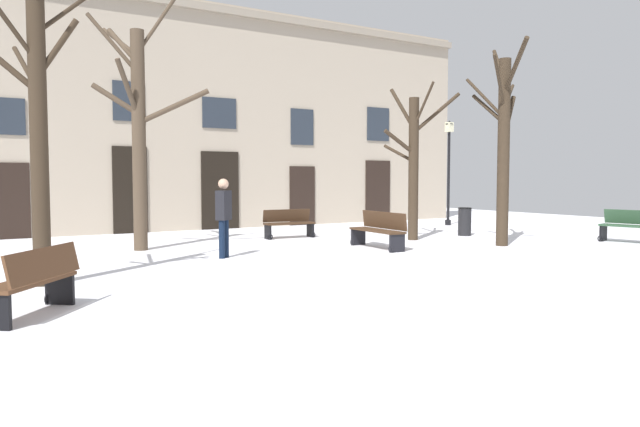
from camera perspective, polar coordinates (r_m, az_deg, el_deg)
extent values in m
plane|color=white|center=(14.09, 3.42, -3.84)|extent=(33.66, 33.66, 0.00)
cube|color=tan|center=(21.30, -9.48, 9.05)|extent=(21.04, 0.40, 7.75)
cube|color=gray|center=(21.73, -9.31, 18.67)|extent=(21.04, 0.30, 0.24)
cube|color=black|center=(19.44, -27.83, 1.07)|extent=(1.24, 0.08, 2.22)
cube|color=#262D38|center=(19.51, -28.03, 8.24)|extent=(1.11, 0.06, 1.06)
cube|color=black|center=(19.99, -17.73, 2.16)|extent=(1.09, 0.08, 2.78)
cube|color=#262D38|center=(20.13, -17.88, 10.20)|extent=(0.98, 0.06, 1.25)
cube|color=black|center=(20.94, -9.55, 2.20)|extent=(1.37, 0.08, 2.69)
cube|color=#262D38|center=(21.05, -9.62, 9.47)|extent=(1.23, 0.06, 1.04)
cube|color=black|center=(22.40, -1.72, 1.72)|extent=(1.07, 0.08, 2.21)
cube|color=#262D38|center=(22.47, -1.73, 8.29)|extent=(0.96, 0.06, 1.33)
cube|color=black|center=(24.37, 5.55, 2.16)|extent=(1.21, 0.08, 2.48)
cube|color=#262D38|center=(24.45, 5.58, 8.51)|extent=(1.09, 0.06, 1.34)
cylinder|color=#382B1E|center=(10.85, -25.36, 7.50)|extent=(0.28, 0.28, 5.23)
cylinder|color=#382B1E|center=(10.89, -27.38, 15.47)|extent=(0.78, 0.39, 0.96)
cylinder|color=#382B1E|center=(11.73, -23.14, 17.38)|extent=(1.17, 1.06, 1.13)
cylinder|color=#382B1E|center=(11.04, -27.62, 12.24)|extent=(0.88, 0.35, 0.79)
cylinder|color=#382B1E|center=(11.03, -23.89, 14.27)|extent=(0.71, 0.17, 1.03)
cylinder|color=#382B1E|center=(11.59, -26.38, 12.38)|extent=(0.30, 1.33, 0.94)
cylinder|color=#382B1E|center=(16.28, 17.17, 5.56)|extent=(0.31, 0.31, 4.86)
cylinder|color=#382B1E|center=(15.92, 16.81, 11.89)|extent=(1.04, 0.59, 1.28)
cylinder|color=#382B1E|center=(17.07, 16.80, 13.37)|extent=(0.73, 1.04, 1.09)
cylinder|color=#382B1E|center=(16.66, 17.63, 8.75)|extent=(0.76, 0.39, 1.20)
cylinder|color=#382B1E|center=(15.88, 18.21, 13.26)|extent=(0.77, 1.31, 1.19)
cylinder|color=#382B1E|center=(16.96, 17.63, 10.67)|extent=(1.05, 0.65, 0.78)
cylinder|color=#382B1E|center=(16.79, 15.83, 9.60)|extent=(0.19, 1.23, 0.92)
cylinder|color=#382B1E|center=(16.76, 15.54, 10.58)|extent=(0.22, 1.27, 1.20)
cylinder|color=#4C3D2D|center=(15.26, -16.95, 6.65)|extent=(0.33, 0.33, 5.36)
cylinder|color=#4C3D2D|center=(16.14, -18.36, 15.00)|extent=(0.51, 1.38, 1.08)
cylinder|color=#4C3D2D|center=(16.31, -18.62, 15.30)|extent=(0.54, 1.66, 0.98)
cylinder|color=#4C3D2D|center=(15.20, -13.84, 9.91)|extent=(1.62, 0.88, 0.92)
cylinder|color=#4C3D2D|center=(15.81, -15.25, 17.22)|extent=(1.10, 0.14, 1.62)
cylinder|color=#4C3D2D|center=(15.61, -19.25, 15.12)|extent=(1.17, 0.47, 1.41)
cylinder|color=#4C3D2D|center=(15.43, -19.00, 10.29)|extent=(1.09, 0.55, 0.78)
cylinder|color=#4C3D2D|center=(15.08, -17.91, 11.26)|extent=(0.75, 0.64, 1.36)
cylinder|color=#382B1E|center=(17.22, 8.95, 4.21)|extent=(0.29, 0.29, 4.05)
cylinder|color=#382B1E|center=(16.98, 7.62, 6.81)|extent=(1.03, 0.22, 0.70)
cylinder|color=#382B1E|center=(17.08, 9.89, 10.19)|extent=(0.12, 0.81, 1.23)
cylinder|color=#382B1E|center=(17.59, 7.91, 9.88)|extent=(0.29, 0.93, 1.26)
cylinder|color=#382B1E|center=(17.46, 11.09, 9.42)|extent=(1.23, 0.74, 1.18)
cylinder|color=#382B1E|center=(17.90, 8.87, 8.57)|extent=(0.83, 1.05, 0.95)
cylinder|color=#382B1E|center=(17.47, 7.57, 5.72)|extent=(0.44, 0.97, 0.56)
cylinder|color=black|center=(22.82, 12.22, 3.27)|extent=(0.10, 0.10, 3.48)
cylinder|color=black|center=(22.88, 12.16, -0.84)|extent=(0.22, 0.22, 0.20)
cube|color=beige|center=(22.89, 12.28, 8.09)|extent=(0.24, 0.24, 0.36)
cone|color=black|center=(22.91, 12.28, 8.54)|extent=(0.30, 0.30, 0.14)
cylinder|color=black|center=(18.86, 13.69, -0.81)|extent=(0.40, 0.40, 0.83)
torus|color=black|center=(18.83, 13.71, 0.50)|extent=(0.43, 0.43, 0.04)
cube|color=#3D2819|center=(17.57, -2.94, -0.95)|extent=(1.53, 0.52, 0.05)
cube|color=#3D2819|center=(17.73, -3.21, -0.19)|extent=(1.51, 0.19, 0.37)
cube|color=black|center=(17.30, -5.02, -1.75)|extent=(0.08, 0.39, 0.44)
torus|color=black|center=(17.16, -4.80, -2.26)|extent=(0.17, 0.04, 0.17)
cube|color=black|center=(17.89, -0.93, -1.57)|extent=(0.08, 0.39, 0.44)
torus|color=black|center=(17.76, -0.68, -2.06)|extent=(0.17, 0.04, 0.17)
cube|color=#3D2819|center=(15.06, 5.45, -1.63)|extent=(0.57, 1.89, 0.05)
cube|color=#3D2819|center=(15.17, 6.14, -0.64)|extent=(0.19, 1.87, 0.43)
cube|color=black|center=(15.81, 3.68, -2.21)|extent=(0.43, 0.08, 0.46)
torus|color=black|center=(15.73, 3.10, -2.78)|extent=(0.04, 0.17, 0.17)
cube|color=black|center=(14.38, 7.40, -2.80)|extent=(0.43, 0.08, 0.46)
torus|color=black|center=(14.28, 6.78, -3.43)|extent=(0.04, 0.17, 0.17)
cube|color=#2D4C33|center=(18.32, 27.55, -1.07)|extent=(0.76, 1.57, 0.05)
cube|color=#2D4C33|center=(18.51, 27.78, -0.30)|extent=(0.43, 1.50, 0.39)
cube|color=black|center=(18.57, 25.51, -1.68)|extent=(0.42, 0.14, 0.47)
torus|color=black|center=(18.42, 25.29, -2.19)|extent=(0.06, 0.17, 0.17)
cube|color=#51331E|center=(8.57, -26.08, -5.88)|extent=(1.31, 1.50, 0.05)
cube|color=#51331E|center=(8.43, -24.92, -4.35)|extent=(1.05, 1.29, 0.40)
cube|color=black|center=(9.21, -23.66, -6.62)|extent=(0.36, 0.30, 0.45)
torus|color=black|center=(9.32, -24.61, -7.42)|extent=(0.13, 0.15, 0.17)
cylinder|color=black|center=(13.49, -9.02, -2.39)|extent=(0.14, 0.14, 0.85)
cylinder|color=black|center=(13.33, -9.37, -2.46)|extent=(0.14, 0.14, 0.85)
cube|color=black|center=(13.36, -9.23, 0.79)|extent=(0.43, 0.42, 0.65)
sphere|color=tan|center=(13.34, -9.25, 2.82)|extent=(0.23, 0.23, 0.23)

